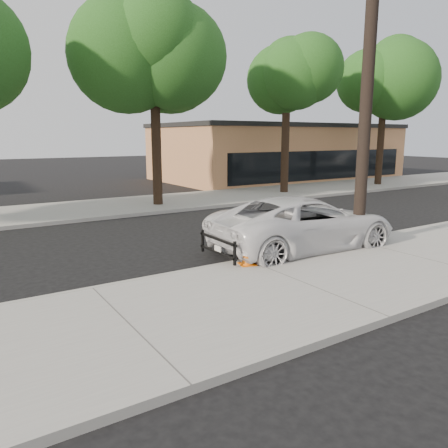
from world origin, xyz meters
The scene contains 11 objects.
ground centered at (0.00, 0.00, 0.00)m, with size 120.00×120.00×0.00m, color black.
near_sidewalk centered at (0.00, -4.30, 0.07)m, with size 90.00×4.40×0.15m, color gray.
far_sidewalk centered at (0.00, 8.50, 0.07)m, with size 90.00×5.00×0.15m, color gray.
curb_near centered at (0.00, -2.10, 0.07)m, with size 90.00×0.12×0.16m, color #9E9B93.
building_main centered at (16.00, 16.00, 2.00)m, with size 18.00×10.00×4.00m, color #B07B49.
utility_pole centered at (3.60, -2.70, 4.70)m, with size 1.40×0.34×9.00m.
tree_c centered at (2.22, 7.64, 6.91)m, with size 4.96×4.80×9.55m.
tree_d centered at (10.20, 7.95, 6.37)m, with size 4.50×4.35×8.75m.
tree_e centered at (18.21, 7.74, 6.70)m, with size 4.80×4.65×9.25m.
police_cruiser centered at (2.32, -1.77, 0.79)m, with size 2.64×5.71×1.59m, color silver.
traffic_cone centered at (-0.25, -2.53, 0.52)m, with size 0.49×0.49×0.77m.
Camera 1 is at (-6.41, -11.02, 3.30)m, focal length 35.00 mm.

